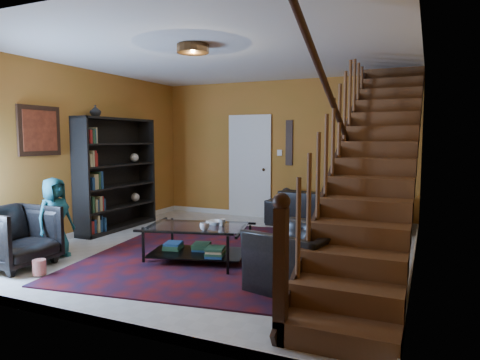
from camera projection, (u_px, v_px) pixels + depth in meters
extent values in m
plane|color=beige|center=(222.00, 250.00, 6.27)|extent=(5.50, 5.50, 0.00)
plane|color=#BB6829|center=(282.00, 150.00, 8.64)|extent=(5.20, 0.00, 5.20)
plane|color=#BB6829|center=(79.00, 166.00, 3.64)|extent=(5.20, 0.00, 5.20)
plane|color=#BB6829|center=(84.00, 153.00, 7.19)|extent=(0.00, 5.50, 5.50)
plane|color=#BB6829|center=(417.00, 158.00, 5.09)|extent=(0.00, 5.50, 5.50)
plane|color=white|center=(222.00, 55.00, 6.00)|extent=(5.50, 5.50, 0.00)
cube|color=silver|center=(282.00, 216.00, 8.76)|extent=(5.20, 0.02, 0.10)
cube|color=silver|center=(87.00, 231.00, 7.32)|extent=(0.02, 5.50, 0.10)
cube|color=#BB6829|center=(376.00, 164.00, 5.29)|extent=(0.95, 4.92, 2.83)
cube|color=black|center=(339.00, 157.00, 5.46)|extent=(0.04, 5.02, 3.02)
cylinder|color=black|center=(342.00, 121.00, 5.41)|extent=(0.07, 4.20, 2.44)
cube|color=black|center=(281.00, 277.00, 3.35)|extent=(0.10, 0.10, 1.10)
cube|color=black|center=(117.00, 174.00, 7.70)|extent=(0.35, 1.80, 2.00)
cube|color=black|center=(118.00, 207.00, 7.75)|extent=(0.35, 1.72, 0.03)
cube|color=black|center=(117.00, 165.00, 7.68)|extent=(0.35, 1.72, 0.03)
cube|color=silver|center=(250.00, 168.00, 8.94)|extent=(0.82, 0.05, 2.05)
cube|color=maroon|center=(39.00, 131.00, 6.33)|extent=(0.04, 0.74, 0.74)
cube|color=black|center=(289.00, 143.00, 8.55)|extent=(0.14, 0.03, 0.90)
cylinder|color=#3F2814|center=(193.00, 49.00, 5.28)|extent=(0.40, 0.40, 0.10)
cube|color=#4E0E0F|center=(221.00, 253.00, 6.07)|extent=(3.84, 4.25, 0.02)
imported|color=black|center=(331.00, 209.00, 7.88)|extent=(2.40, 1.11, 0.68)
imported|color=black|center=(16.00, 237.00, 5.44)|extent=(0.85, 0.83, 0.78)
imported|color=black|center=(302.00, 258.00, 4.65)|extent=(1.13, 1.23, 0.67)
imported|color=black|center=(286.00, 217.00, 8.31)|extent=(0.44, 0.31, 1.14)
imported|color=black|center=(353.00, 217.00, 7.79)|extent=(0.64, 0.50, 1.33)
imported|color=#195361|center=(55.00, 218.00, 5.87)|extent=(0.40, 0.57, 1.11)
cube|color=black|center=(143.00, 245.00, 5.59)|extent=(0.04, 0.04, 0.48)
cube|color=black|center=(228.00, 256.00, 5.09)|extent=(0.04, 0.04, 0.48)
cube|color=black|center=(172.00, 235.00, 6.21)|extent=(0.04, 0.04, 0.48)
cube|color=black|center=(250.00, 243.00, 5.72)|extent=(0.04, 0.04, 0.48)
cube|color=black|center=(197.00, 253.00, 5.66)|extent=(1.37, 0.99, 0.02)
cube|color=silver|center=(197.00, 226.00, 5.63)|extent=(1.44, 1.06, 0.02)
imported|color=#999999|center=(205.00, 227.00, 5.34)|extent=(0.15, 0.15, 0.10)
imported|color=#999999|center=(222.00, 222.00, 5.61)|extent=(0.13, 0.13, 0.09)
imported|color=#999999|center=(215.00, 223.00, 5.69)|extent=(0.26, 0.26, 0.05)
imported|color=#999999|center=(95.00, 111.00, 7.14)|extent=(0.18, 0.18, 0.19)
cylinder|color=red|center=(39.00, 267.00, 5.09)|extent=(0.20, 0.20, 0.18)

